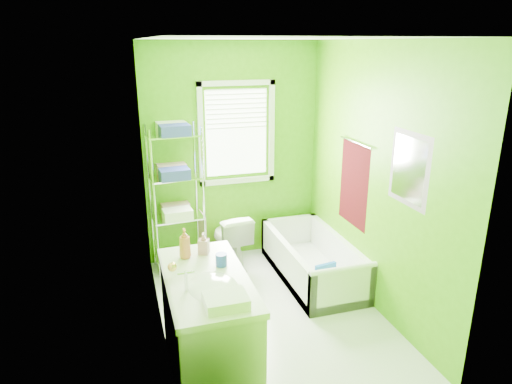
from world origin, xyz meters
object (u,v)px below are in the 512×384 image
object	(u,v)px
vanity	(208,325)
toilet	(230,239)
bathtub	(313,266)
wire_shelf_unit	(176,182)

from	to	relation	value
vanity	toilet	bearing A→B (deg)	71.16
bathtub	vanity	size ratio (longest dim) A/B	1.28
vanity	wire_shelf_unit	size ratio (longest dim) A/B	0.69
toilet	wire_shelf_unit	size ratio (longest dim) A/B	0.39
bathtub	toilet	bearing A→B (deg)	142.97
bathtub	toilet	xyz separation A→B (m)	(-0.82, 0.62, 0.18)
toilet	wire_shelf_unit	xyz separation A→B (m)	(-0.58, 0.12, 0.73)
toilet	wire_shelf_unit	world-z (taller)	wire_shelf_unit
wire_shelf_unit	toilet	bearing A→B (deg)	-11.94
vanity	wire_shelf_unit	xyz separation A→B (m)	(0.05, 1.98, 0.59)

